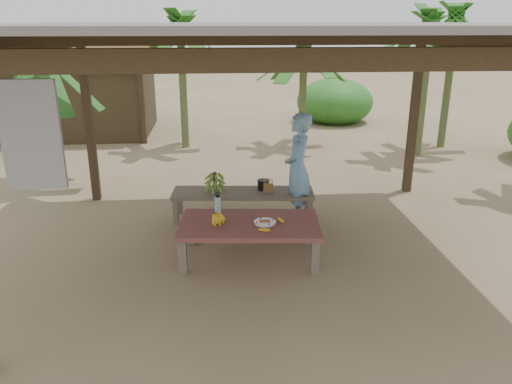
{
  "coord_description": "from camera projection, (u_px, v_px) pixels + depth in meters",
  "views": [
    {
      "loc": [
        -0.7,
        -6.17,
        2.99
      ],
      "look_at": [
        -0.17,
        0.14,
        0.8
      ],
      "focal_mm": 35.0,
      "sensor_mm": 36.0,
      "label": 1
    }
  ],
  "objects": [
    {
      "name": "banana_plant_ne",
      "position": [
        430.0,
        34.0,
        10.78
      ],
      "size": [
        1.8,
        1.8,
        3.18
      ],
      "color": "#596638",
      "rests_on": "ground"
    },
    {
      "name": "banana_plant_nw",
      "position": [
        181.0,
        37.0,
        11.54
      ],
      "size": [
        1.8,
        1.8,
        3.1
      ],
      "color": "#596638",
      "rests_on": "ground"
    },
    {
      "name": "banana_plant_far",
      "position": [
        455.0,
        30.0,
        11.55
      ],
      "size": [
        1.8,
        1.8,
        3.25
      ],
      "color": "#596638",
      "rests_on": "ground"
    },
    {
      "name": "ripe_banana_bunch",
      "position": [
        215.0,
        217.0,
        6.44
      ],
      "size": [
        0.32,
        0.3,
        0.15
      ],
      "primitive_type": null,
      "rotation": [
        0.0,
        0.0,
        -0.44
      ],
      "color": "yellow",
      "rests_on": "work_table"
    },
    {
      "name": "water_flask",
      "position": [
        218.0,
        204.0,
        6.75
      ],
      "size": [
        0.08,
        0.08,
        0.3
      ],
      "color": "#42C3D0",
      "rests_on": "work_table"
    },
    {
      "name": "work_table",
      "position": [
        249.0,
        227.0,
        6.48
      ],
      "size": [
        1.88,
        1.16,
        0.5
      ],
      "rotation": [
        0.0,
        0.0,
        -0.09
      ],
      "color": "brown",
      "rests_on": "ground"
    },
    {
      "name": "banana_plant_n",
      "position": [
        304.0,
        58.0,
        11.9
      ],
      "size": [
        1.8,
        1.8,
        2.6
      ],
      "color": "#596638",
      "rests_on": "ground"
    },
    {
      "name": "plate",
      "position": [
        265.0,
        222.0,
        6.42
      ],
      "size": [
        0.28,
        0.28,
        0.04
      ],
      "color": "white",
      "rests_on": "work_table"
    },
    {
      "name": "ground",
      "position": [
        269.0,
        250.0,
        6.84
      ],
      "size": [
        80.0,
        80.0,
        0.0
      ],
      "primitive_type": "plane",
      "color": "brown",
      "rests_on": "ground"
    },
    {
      "name": "loose_banana_front",
      "position": [
        265.0,
        230.0,
        6.18
      ],
      "size": [
        0.16,
        0.05,
        0.04
      ],
      "primitive_type": "ellipsoid",
      "rotation": [
        0.0,
        0.0,
        1.6
      ],
      "color": "yellow",
      "rests_on": "work_table"
    },
    {
      "name": "pavilion",
      "position": [
        270.0,
        39.0,
        5.92
      ],
      "size": [
        6.6,
        5.6,
        2.95
      ],
      "color": "black",
      "rests_on": "ground"
    },
    {
      "name": "green_banana_stalk",
      "position": [
        215.0,
        181.0,
        7.74
      ],
      "size": [
        0.31,
        0.31,
        0.33
      ],
      "primitive_type": null,
      "rotation": [
        0.0,
        0.0,
        -0.08
      ],
      "color": "#598C2D",
      "rests_on": "bench"
    },
    {
      "name": "woman",
      "position": [
        298.0,
        168.0,
        7.61
      ],
      "size": [
        0.55,
        0.7,
        1.7
      ],
      "primitive_type": "imported",
      "rotation": [
        0.0,
        0.0,
        -1.83
      ],
      "color": "#70A6D4",
      "rests_on": "ground"
    },
    {
      "name": "cooking_pot",
      "position": [
        263.0,
        185.0,
        7.85
      ],
      "size": [
        0.18,
        0.18,
        0.15
      ],
      "primitive_type": "cylinder",
      "color": "black",
      "rests_on": "bench"
    },
    {
      "name": "skewer_rack",
      "position": [
        268.0,
        185.0,
        7.7
      ],
      "size": [
        0.19,
        0.09,
        0.24
      ],
      "primitive_type": null,
      "rotation": [
        0.0,
        0.0,
        -0.08
      ],
      "color": "#A57F47",
      "rests_on": "bench"
    },
    {
      "name": "bench",
      "position": [
        243.0,
        195.0,
        7.81
      ],
      "size": [
        2.24,
        0.78,
        0.45
      ],
      "rotation": [
        0.0,
        0.0,
        -0.08
      ],
      "color": "brown",
      "rests_on": "ground"
    },
    {
      "name": "loose_banana_side",
      "position": [
        281.0,
        220.0,
        6.49
      ],
      "size": [
        0.1,
        0.14,
        0.04
      ],
      "primitive_type": "ellipsoid",
      "rotation": [
        0.0,
        0.0,
        0.52
      ],
      "color": "yellow",
      "rests_on": "work_table"
    },
    {
      "name": "hut",
      "position": [
        75.0,
        93.0,
        13.66
      ],
      "size": [
        4.4,
        3.43,
        2.85
      ],
      "color": "black",
      "rests_on": "ground"
    },
    {
      "name": "banana_plant_w",
      "position": [
        42.0,
        74.0,
        8.82
      ],
      "size": [
        1.8,
        1.8,
        2.56
      ],
      "color": "#596638",
      "rests_on": "ground"
    }
  ]
}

